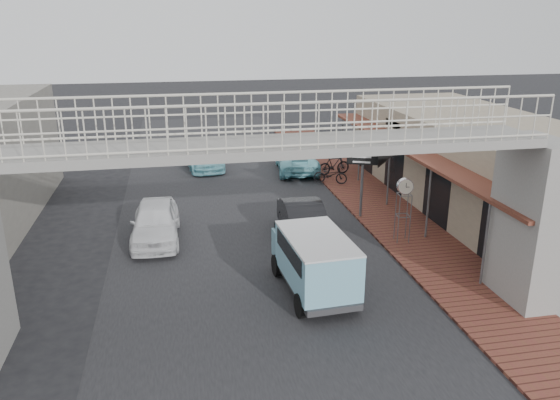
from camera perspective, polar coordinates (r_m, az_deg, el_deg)
name	(u,v)px	position (r m, az deg, el deg)	size (l,w,h in m)	color
ground	(254,265)	(19.23, -2.73, -6.77)	(120.00, 120.00, 0.00)	black
road_strip	(254,265)	(19.23, -2.73, -6.76)	(10.00, 60.00, 0.01)	black
sidewalk	(395,221)	(23.57, 11.97, -2.17)	(3.00, 40.00, 0.10)	brown
shophouse_row	(484,165)	(25.87, 20.58, 3.43)	(7.20, 18.00, 4.00)	gray
footbridge	(275,219)	(14.36, -0.54, -1.97)	(16.40, 2.40, 6.34)	gray
white_hatchback	(155,222)	(21.56, -12.89, -2.22)	(1.77, 4.40, 1.50)	white
dark_sedan	(304,222)	(21.14, 2.55, -2.28)	(1.51, 4.33, 1.43)	black
angkot_curb	(297,160)	(30.66, 1.76, 4.21)	(2.17, 4.71, 1.31)	#7DCDD8
angkot_far	(202,156)	(31.76, -8.12, 4.56)	(1.87, 4.61, 1.34)	#7BC9D6
angkot_van	(314,256)	(16.86, 3.62, -5.86)	(2.06, 4.13, 1.97)	black
motorcycle_near	(330,175)	(28.17, 5.29, 2.64)	(0.60, 1.72, 0.90)	black
motorcycle_far	(334,165)	(29.78, 5.65, 3.69)	(0.52, 1.83, 1.10)	black
street_clock	(405,189)	(20.76, 12.92, 1.10)	(0.63, 0.53, 2.49)	#59595B
arrow_sign	(384,155)	(22.94, 10.80, 4.68)	(2.06, 1.39, 3.41)	#59595B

